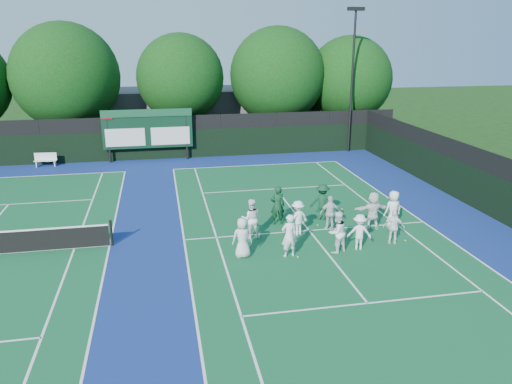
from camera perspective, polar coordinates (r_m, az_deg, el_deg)
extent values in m
plane|color=#14350E|center=(21.31, 6.88, -5.40)|extent=(120.00, 120.00, 0.00)
cube|color=navy|center=(21.28, -9.61, -5.54)|extent=(34.00, 32.00, 0.01)
cube|color=#11542C|center=(22.18, 6.10, -4.40)|extent=(10.97, 23.77, 0.00)
cube|color=silver|center=(33.17, 0.09, 3.08)|extent=(10.97, 0.08, 0.00)
cube|color=silver|center=(21.29, -8.23, -5.43)|extent=(0.08, 23.77, 0.00)
cube|color=silver|center=(24.31, 18.58, -3.26)|extent=(0.08, 23.77, 0.00)
cube|color=silver|center=(21.39, -4.55, -5.19)|extent=(0.08, 23.77, 0.00)
cube|color=silver|center=(23.67, 15.68, -3.54)|extent=(0.08, 23.77, 0.00)
cube|color=silver|center=(16.78, 12.63, -12.29)|extent=(8.23, 0.08, 0.00)
cube|color=silver|center=(28.01, 2.27, 0.36)|extent=(8.23, 0.08, 0.00)
cube|color=silver|center=(22.18, 6.10, -4.39)|extent=(0.08, 12.80, 0.00)
cube|color=silver|center=(33.48, -24.14, 1.67)|extent=(10.97, 0.08, 0.00)
cube|color=silver|center=(21.40, -16.39, -5.87)|extent=(0.08, 23.77, 0.00)
cube|color=silver|center=(21.58, -20.02, -6.03)|extent=(0.08, 23.77, 0.00)
cube|color=silver|center=(28.37, -26.43, -1.27)|extent=(8.23, 0.08, 0.00)
cube|color=black|center=(35.38, -10.53, 5.34)|extent=(34.00, 0.08, 2.00)
cube|color=black|center=(35.11, -10.66, 7.73)|extent=(34.00, 0.05, 1.00)
cube|color=black|center=(25.90, 25.58, -0.53)|extent=(0.08, 32.00, 2.00)
cube|color=black|center=(25.52, 26.01, 2.68)|extent=(0.05, 32.00, 1.00)
cylinder|color=black|center=(35.00, -16.51, 6.04)|extent=(0.16, 0.16, 3.50)
cylinder|color=black|center=(34.89, -7.94, 6.55)|extent=(0.16, 0.16, 3.50)
cube|color=black|center=(34.77, -12.28, 7.04)|extent=(6.00, 0.15, 2.60)
cube|color=#134529|center=(34.50, -12.40, 8.81)|extent=(6.00, 0.05, 0.50)
cube|color=silver|center=(34.83, -14.71, 6.05)|extent=(2.60, 0.04, 1.20)
cube|color=silver|center=(34.76, -9.75, 6.35)|extent=(2.60, 0.04, 1.20)
cube|color=maroon|center=(34.67, -16.73, 8.36)|extent=(0.70, 0.04, 0.50)
cube|color=#535358|center=(43.30, -5.45, 9.06)|extent=(18.00, 6.00, 4.00)
cylinder|color=black|center=(37.13, 10.90, 12.13)|extent=(0.16, 0.16, 10.00)
cube|color=black|center=(37.04, 11.37, 19.84)|extent=(1.20, 0.30, 0.25)
cylinder|color=black|center=(21.19, -16.20, -4.52)|extent=(0.10, 0.10, 1.10)
cube|color=white|center=(35.61, -22.91, 3.33)|extent=(1.43, 0.48, 0.06)
cube|color=white|center=(35.69, -22.92, 3.79)|extent=(1.41, 0.16, 0.47)
cube|color=white|center=(35.78, -23.76, 2.94)|extent=(0.08, 0.33, 0.38)
cube|color=white|center=(35.54, -21.98, 3.07)|extent=(0.08, 0.33, 0.38)
cylinder|color=#311D0D|center=(39.26, -20.27, 6.21)|extent=(0.44, 0.44, 2.64)
sphere|color=black|center=(38.75, -20.92, 12.24)|extent=(7.56, 7.56, 7.56)
sphere|color=black|center=(39.01, -19.84, 11.25)|extent=(5.29, 5.29, 5.29)
cylinder|color=#311D0D|center=(38.78, -8.37, 7.13)|extent=(0.44, 0.44, 2.85)
sphere|color=black|center=(38.29, -8.63, 12.80)|extent=(6.45, 6.45, 6.45)
sphere|color=black|center=(38.68, -7.70, 11.92)|extent=(4.51, 4.51, 4.51)
cylinder|color=#311D0D|center=(39.83, 2.38, 7.38)|extent=(0.44, 0.44, 2.60)
sphere|color=black|center=(39.34, 2.46, 13.19)|extent=(7.32, 7.32, 7.32)
sphere|color=black|center=(39.83, 3.20, 12.18)|extent=(5.12, 5.12, 5.12)
cylinder|color=#311D0D|center=(41.59, 10.33, 7.46)|extent=(0.44, 0.44, 2.47)
sphere|color=black|center=(41.13, 10.62, 12.60)|extent=(6.69, 6.69, 6.69)
sphere|color=black|center=(41.69, 11.20, 11.70)|extent=(4.68, 4.68, 4.68)
sphere|color=yellow|center=(19.53, 4.81, -7.41)|extent=(0.07, 0.07, 0.07)
sphere|color=yellow|center=(25.03, 9.83, -1.94)|extent=(0.07, 0.07, 0.07)
sphere|color=yellow|center=(21.87, 16.69, -5.33)|extent=(0.07, 0.07, 0.07)
sphere|color=yellow|center=(22.76, 7.06, -3.79)|extent=(0.07, 0.07, 0.07)
sphere|color=yellow|center=(23.99, 13.14, -3.00)|extent=(0.07, 0.07, 0.07)
imported|color=silver|center=(19.23, -1.56, -5.24)|extent=(0.80, 0.54, 1.61)
imported|color=white|center=(19.31, 3.80, -5.00)|extent=(0.69, 0.51, 1.73)
imported|color=white|center=(19.89, 9.24, -4.55)|extent=(1.02, 0.92, 1.70)
imported|color=white|center=(20.37, 11.73, -4.50)|extent=(1.07, 0.81, 1.47)
imported|color=white|center=(21.23, 15.48, -3.88)|extent=(0.93, 0.67, 1.47)
imported|color=white|center=(21.05, -0.58, -3.05)|extent=(0.88, 0.71, 1.71)
imported|color=white|center=(21.46, 4.79, -2.97)|extent=(1.13, 0.92, 1.53)
imported|color=silver|center=(22.14, 8.48, -2.39)|extent=(0.96, 0.49, 1.57)
imported|color=white|center=(22.57, 13.21, -2.09)|extent=(1.60, 0.52, 1.72)
imported|color=white|center=(22.99, 15.41, -1.92)|extent=(0.91, 0.68, 1.70)
imported|color=#0F371F|center=(22.52, 2.47, -1.54)|extent=(0.69, 0.48, 1.81)
imported|color=#0F3821|center=(23.29, 7.59, -1.13)|extent=(1.27, 0.97, 1.73)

